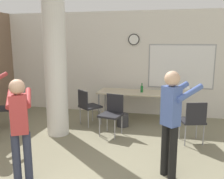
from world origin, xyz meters
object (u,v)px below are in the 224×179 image
object	(u,v)px
chair_by_left_wall	(0,106)
person_playing_side	(172,116)
chair_mid_room	(193,119)
person_playing_front	(20,124)
chair_table_left	(88,105)
folding_table	(134,93)
chair_table_front	(112,112)
bottle_on_table	(142,89)

from	to	relation	value
chair_by_left_wall	person_playing_side	xyz separation A→B (m)	(3.91, -1.36, 0.44)
chair_by_left_wall	chair_mid_room	size ratio (longest dim) A/B	1.00
chair_mid_room	person_playing_front	size ratio (longest dim) A/B	0.57
chair_table_left	person_playing_front	world-z (taller)	person_playing_front
person_playing_front	person_playing_side	size ratio (longest dim) A/B	0.95
folding_table	chair_table_left	world-z (taller)	chair_table_left
chair_table_left	person_playing_front	xyz separation A→B (m)	(-0.10, -2.62, 0.38)
folding_table	chair_table_left	size ratio (longest dim) A/B	2.13
folding_table	person_playing_front	xyz separation A→B (m)	(-1.13, -3.35, 0.21)
person_playing_side	chair_table_left	bearing A→B (deg)	134.73
chair_table_left	chair_table_front	bearing A→B (deg)	-32.62
chair_table_left	person_playing_side	bearing A→B (deg)	-45.27
bottle_on_table	chair_table_front	xyz separation A→B (m)	(-0.51, -1.15, -0.31)
chair_table_left	person_playing_side	xyz separation A→B (m)	(1.93, -1.95, 0.44)
chair_table_left	person_playing_side	distance (m)	2.78
bottle_on_table	person_playing_side	size ratio (longest dim) A/B	0.15
folding_table	chair_table_front	xyz separation A→B (m)	(-0.32, -1.18, -0.17)
chair_table_front	chair_mid_room	bearing A→B (deg)	-5.18
chair_mid_room	person_playing_front	world-z (taller)	person_playing_front
chair_mid_room	person_playing_side	size ratio (longest dim) A/B	0.54
chair_table_front	person_playing_front	xyz separation A→B (m)	(-0.81, -2.17, 0.38)
chair_by_left_wall	chair_mid_room	world-z (taller)	same
chair_table_front	person_playing_side	distance (m)	1.99
bottle_on_table	folding_table	bearing A→B (deg)	170.37
chair_table_left	chair_table_front	size ratio (longest dim) A/B	1.00
chair_table_left	chair_table_front	xyz separation A→B (m)	(0.71, -0.45, 0.00)
chair_by_left_wall	chair_table_left	size ratio (longest dim) A/B	1.00
chair_by_left_wall	chair_table_front	world-z (taller)	same
folding_table	person_playing_front	world-z (taller)	person_playing_front
bottle_on_table	chair_by_left_wall	bearing A→B (deg)	-157.91
chair_by_left_wall	person_playing_side	bearing A→B (deg)	-19.13
chair_table_left	chair_mid_room	xyz separation A→B (m)	(2.37, -0.60, 0.00)
chair_by_left_wall	bottle_on_table	bearing A→B (deg)	22.09
chair_by_left_wall	person_playing_front	size ratio (longest dim) A/B	0.57
bottle_on_table	chair_table_left	bearing A→B (deg)	-150.13
person_playing_front	chair_table_front	bearing A→B (deg)	69.49
chair_mid_room	person_playing_front	bearing A→B (deg)	-140.84
chair_table_front	chair_mid_room	xyz separation A→B (m)	(1.67, -0.15, 0.00)
person_playing_side	chair_table_front	bearing A→B (deg)	129.28
folding_table	chair_mid_room	xyz separation A→B (m)	(1.35, -1.34, -0.17)
chair_table_left	chair_by_left_wall	bearing A→B (deg)	-163.19
chair_by_left_wall	person_playing_front	distance (m)	2.78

